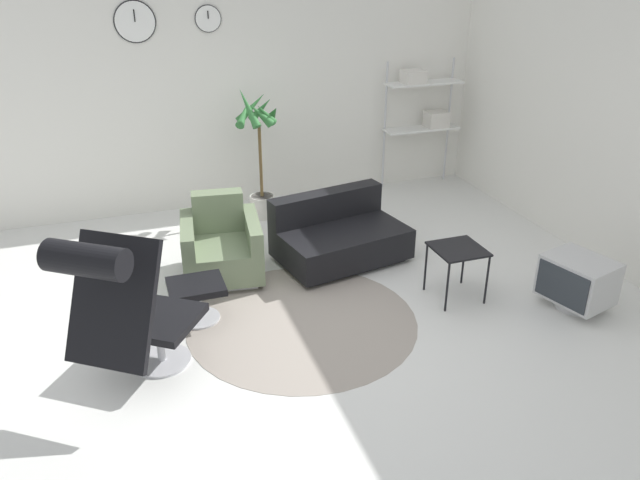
{
  "coord_description": "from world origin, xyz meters",
  "views": [
    {
      "loc": [
        -1.42,
        -4.42,
        2.91
      ],
      "look_at": [
        0.21,
        0.3,
        0.55
      ],
      "focal_mm": 35.0,
      "sensor_mm": 36.0,
      "label": 1
    }
  ],
  "objects_px": {
    "ottoman": "(197,293)",
    "crt_television": "(577,281)",
    "shelf_unit": "(425,104)",
    "couch_low": "(339,237)",
    "side_table": "(458,253)",
    "armchair_red": "(222,248)",
    "lounge_chair": "(123,299)",
    "potted_plant": "(260,156)"
  },
  "relations": [
    {
      "from": "couch_low",
      "to": "potted_plant",
      "type": "xyz_separation_m",
      "value": [
        -0.47,
        1.33,
        0.5
      ]
    },
    {
      "from": "armchair_red",
      "to": "couch_low",
      "type": "distance_m",
      "value": 1.19
    },
    {
      "from": "lounge_chair",
      "to": "potted_plant",
      "type": "distance_m",
      "value": 3.29
    },
    {
      "from": "lounge_chair",
      "to": "shelf_unit",
      "type": "distance_m",
      "value": 5.04
    },
    {
      "from": "lounge_chair",
      "to": "armchair_red",
      "type": "relative_size",
      "value": 1.5
    },
    {
      "from": "side_table",
      "to": "crt_television",
      "type": "distance_m",
      "value": 1.06
    },
    {
      "from": "lounge_chair",
      "to": "couch_low",
      "type": "xyz_separation_m",
      "value": [
        2.12,
        1.51,
        -0.53
      ]
    },
    {
      "from": "lounge_chair",
      "to": "couch_low",
      "type": "relative_size",
      "value": 0.95
    },
    {
      "from": "side_table",
      "to": "crt_television",
      "type": "xyz_separation_m",
      "value": [
        0.91,
        -0.51,
        -0.18
      ]
    },
    {
      "from": "crt_television",
      "to": "potted_plant",
      "type": "xyz_separation_m",
      "value": [
        -2.11,
        2.91,
        0.48
      ]
    },
    {
      "from": "armchair_red",
      "to": "side_table",
      "type": "height_order",
      "value": "armchair_red"
    },
    {
      "from": "crt_television",
      "to": "side_table",
      "type": "bearing_deg",
      "value": 45.7
    },
    {
      "from": "couch_low",
      "to": "shelf_unit",
      "type": "relative_size",
      "value": 0.84
    },
    {
      "from": "potted_plant",
      "to": "shelf_unit",
      "type": "distance_m",
      "value": 2.3
    },
    {
      "from": "armchair_red",
      "to": "crt_television",
      "type": "bearing_deg",
      "value": 157.45
    },
    {
      "from": "couch_low",
      "to": "shelf_unit",
      "type": "distance_m",
      "value": 2.58
    },
    {
      "from": "crt_television",
      "to": "shelf_unit",
      "type": "xyz_separation_m",
      "value": [
        0.14,
        3.24,
        0.84
      ]
    },
    {
      "from": "armchair_red",
      "to": "couch_low",
      "type": "bearing_deg",
      "value": -174.81
    },
    {
      "from": "armchair_red",
      "to": "crt_television",
      "type": "relative_size",
      "value": 1.34
    },
    {
      "from": "couch_low",
      "to": "shelf_unit",
      "type": "xyz_separation_m",
      "value": [
        1.78,
        1.66,
        0.86
      ]
    },
    {
      "from": "crt_television",
      "to": "shelf_unit",
      "type": "distance_m",
      "value": 3.35
    },
    {
      "from": "ottoman",
      "to": "armchair_red",
      "type": "distance_m",
      "value": 0.82
    },
    {
      "from": "couch_low",
      "to": "ottoman",
      "type": "bearing_deg",
      "value": 13.58
    },
    {
      "from": "side_table",
      "to": "potted_plant",
      "type": "height_order",
      "value": "potted_plant"
    },
    {
      "from": "potted_plant",
      "to": "shelf_unit",
      "type": "bearing_deg",
      "value": 8.53
    },
    {
      "from": "side_table",
      "to": "lounge_chair",
      "type": "bearing_deg",
      "value": -171.2
    },
    {
      "from": "potted_plant",
      "to": "armchair_red",
      "type": "bearing_deg",
      "value": -119.19
    },
    {
      "from": "armchair_red",
      "to": "side_table",
      "type": "xyz_separation_m",
      "value": [
        1.92,
        -1.12,
        0.16
      ]
    },
    {
      "from": "lounge_chair",
      "to": "crt_television",
      "type": "height_order",
      "value": "lounge_chair"
    },
    {
      "from": "ottoman",
      "to": "shelf_unit",
      "type": "xyz_separation_m",
      "value": [
        3.32,
        2.36,
        0.84
      ]
    },
    {
      "from": "lounge_chair",
      "to": "crt_television",
      "type": "distance_m",
      "value": 3.8
    },
    {
      "from": "armchair_red",
      "to": "shelf_unit",
      "type": "distance_m",
      "value": 3.48
    },
    {
      "from": "ottoman",
      "to": "couch_low",
      "type": "bearing_deg",
      "value": 24.28
    },
    {
      "from": "lounge_chair",
      "to": "shelf_unit",
      "type": "bearing_deg",
      "value": 74.51
    },
    {
      "from": "shelf_unit",
      "to": "lounge_chair",
      "type": "bearing_deg",
      "value": -140.86
    },
    {
      "from": "armchair_red",
      "to": "shelf_unit",
      "type": "height_order",
      "value": "shelf_unit"
    },
    {
      "from": "lounge_chair",
      "to": "ottoman",
      "type": "relative_size",
      "value": 2.81
    },
    {
      "from": "crt_television",
      "to": "couch_low",
      "type": "bearing_deg",
      "value": 30.89
    },
    {
      "from": "armchair_red",
      "to": "crt_television",
      "type": "distance_m",
      "value": 3.26
    },
    {
      "from": "ottoman",
      "to": "crt_television",
      "type": "distance_m",
      "value": 3.3
    },
    {
      "from": "couch_low",
      "to": "potted_plant",
      "type": "distance_m",
      "value": 1.49
    },
    {
      "from": "ottoman",
      "to": "side_table",
      "type": "height_order",
      "value": "side_table"
    }
  ]
}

